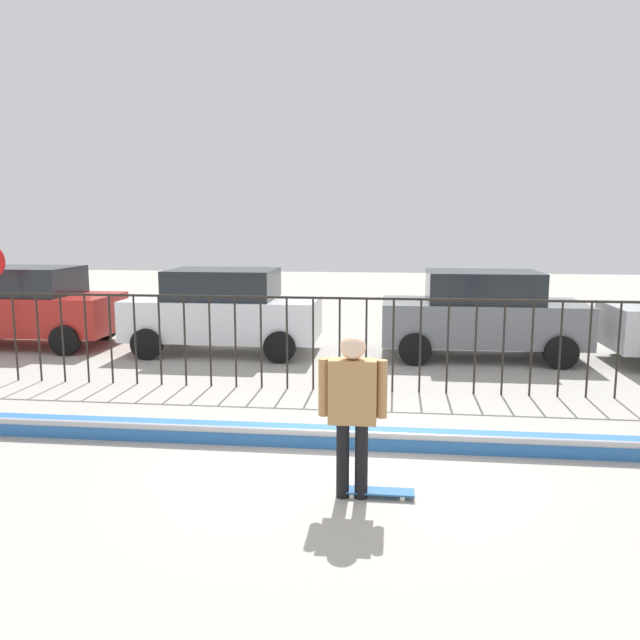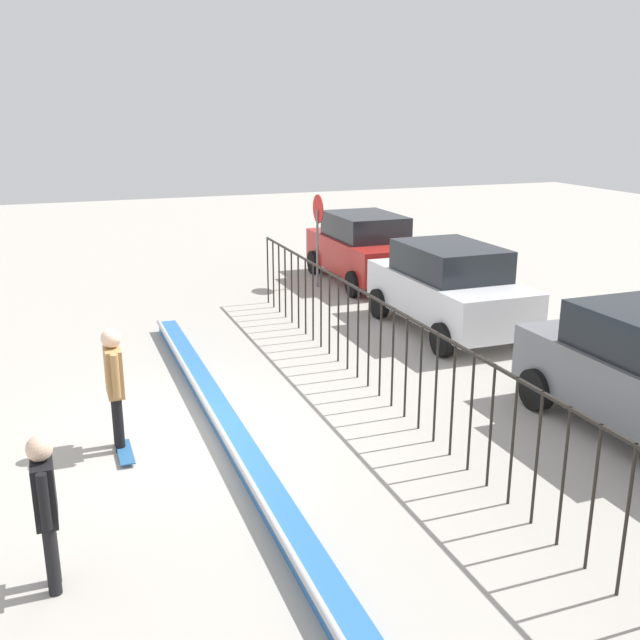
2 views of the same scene
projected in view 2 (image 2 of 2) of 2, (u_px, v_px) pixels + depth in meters
name	position (u px, v px, depth m)	size (l,w,h in m)	color
ground_plane	(183.00, 438.00, 10.73)	(60.00, 60.00, 0.00)	#ADA89E
bowl_coping_ledge	(225.00, 424.00, 10.91)	(11.00, 0.40, 0.27)	#2D6BB7
perimeter_fence	(393.00, 346.00, 11.59)	(14.04, 0.04, 1.66)	black
skateboarder	(114.00, 378.00, 10.10)	(0.72, 0.27, 1.79)	black
skateboard	(125.00, 452.00, 10.15)	(0.80, 0.20, 0.07)	#26598C
camera_operator	(45.00, 499.00, 7.09)	(0.68, 0.26, 1.69)	black
parked_car_red	(365.00, 248.00, 20.10)	(4.30, 2.12, 1.90)	#B2231E
parked_car_white	(448.00, 287.00, 15.63)	(4.30, 2.12, 1.90)	silver
stop_sign	(318.00, 228.00, 19.34)	(0.76, 0.07, 2.50)	slate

